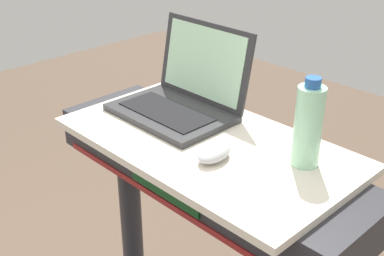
{
  "coord_description": "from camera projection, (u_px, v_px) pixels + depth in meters",
  "views": [
    {
      "loc": [
        0.78,
        -0.1,
        1.76
      ],
      "look_at": [
        0.0,
        0.65,
        1.22
      ],
      "focal_mm": 47.52,
      "sensor_mm": 36.0,
      "label": 1
    }
  ],
  "objects": [
    {
      "name": "computer_mouse",
      "position": [
        214.0,
        153.0,
        1.17
      ],
      "size": [
        0.07,
        0.11,
        0.03
      ],
      "primitive_type": "ellipsoid",
      "rotation": [
        0.0,
        0.0,
        0.15
      ],
      "color": "#B2B2B7",
      "rests_on": "desk_board"
    },
    {
      "name": "laptop",
      "position": [
        182.0,
        96.0,
        1.39
      ],
      "size": [
        0.32,
        0.26,
        0.23
      ],
      "rotation": [
        0.0,
        0.0,
        -0.05
      ],
      "color": "#2D2D30",
      "rests_on": "desk_board"
    },
    {
      "name": "water_bottle",
      "position": [
        308.0,
        125.0,
        1.12
      ],
      "size": [
        0.06,
        0.06,
        0.21
      ],
      "color": "#9EDBB2",
      "rests_on": "desk_board"
    },
    {
      "name": "desk_board",
      "position": [
        206.0,
        143.0,
        1.27
      ],
      "size": [
        0.75,
        0.42,
        0.02
      ],
      "primitive_type": "cube",
      "color": "beige",
      "rests_on": "treadmill_base"
    }
  ]
}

